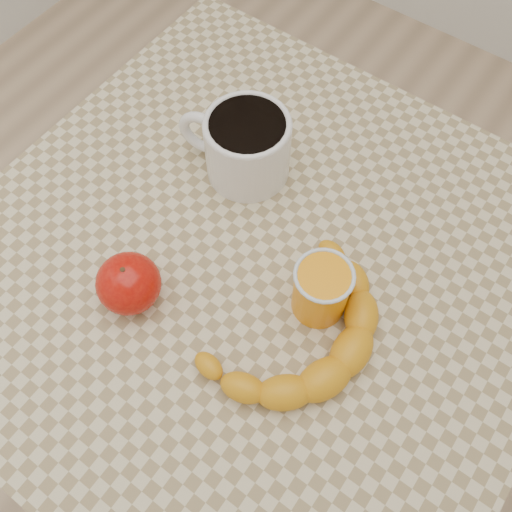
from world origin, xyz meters
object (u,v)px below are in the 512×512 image
Objects in this scene: table at (256,290)px; coffee_mug at (245,144)px; banana at (296,332)px; orange_juice_glass at (321,290)px; apple at (129,283)px.

coffee_mug is at bearing 131.11° from table.
coffee_mug reaches higher than banana.
banana is (0.00, -0.06, -0.02)m from orange_juice_glass.
coffee_mug is 2.05× the size of apple.
orange_juice_glass reaches higher than apple.
orange_juice_glass reaches higher than banana.
banana is at bearing 19.75° from apple.
apple is 0.22m from banana.
table is at bearing 178.60° from orange_juice_glass.
coffee_mug is (-0.11, 0.12, 0.14)m from table.
table is 0.16m from banana.
coffee_mug is at bearing 149.23° from orange_juice_glass.
apple is (0.00, -0.25, -0.02)m from coffee_mug.
apple is 0.25× the size of banana.
apple is (-0.10, -0.13, 0.12)m from table.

